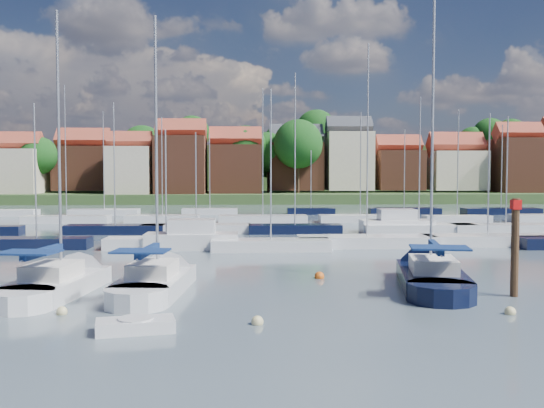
{
  "coord_description": "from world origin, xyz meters",
  "views": [
    {
      "loc": [
        -1.29,
        -25.99,
        5.81
      ],
      "look_at": [
        0.51,
        14.0,
        3.71
      ],
      "focal_mm": 40.0,
      "sensor_mm": 36.0,
      "label": 1
    }
  ],
  "objects": [
    {
      "name": "sailboat_centre",
      "position": [
        -5.52,
        4.49,
        0.36
      ],
      "size": [
        3.79,
        10.85,
        14.5
      ],
      "rotation": [
        0.0,
        0.0,
        1.48
      ],
      "color": "silver",
      "rests_on": "ground"
    },
    {
      "name": "timber_piling",
      "position": [
        11.29,
        1.52,
        1.41
      ],
      "size": [
        0.4,
        0.4,
        6.85
      ],
      "color": "#4C331E",
      "rests_on": "ground"
    },
    {
      "name": "buoy_f",
      "position": [
        9.55,
        -1.97,
        0.0
      ],
      "size": [
        0.45,
        0.45,
        0.45
      ],
      "primitive_type": "sphere",
      "color": "beige",
      "rests_on": "ground"
    },
    {
      "name": "far_shore_town",
      "position": [
        2.23,
        132.67,
        4.61
      ],
      "size": [
        212.46,
        90.0,
        22.27
      ],
      "color": "#354E27",
      "rests_on": "ground"
    },
    {
      "name": "marina_field",
      "position": [
        1.91,
        35.15,
        0.43
      ],
      "size": [
        79.62,
        41.41,
        15.93
      ],
      "color": "silver",
      "rests_on": "ground"
    },
    {
      "name": "tender",
      "position": [
        -5.28,
        -4.04,
        0.23
      ],
      "size": [
        3.01,
        1.85,
        0.6
      ],
      "rotation": [
        0.0,
        0.0,
        0.21
      ],
      "color": "silver",
      "rests_on": "ground"
    },
    {
      "name": "ground",
      "position": [
        0.0,
        40.0,
        0.0
      ],
      "size": [
        260.0,
        260.0,
        0.0
      ],
      "primitive_type": "plane",
      "color": "#475A61",
      "rests_on": "ground"
    },
    {
      "name": "sailboat_left",
      "position": [
        -10.1,
        4.32,
        0.36
      ],
      "size": [
        4.31,
        11.07,
        14.68
      ],
      "rotation": [
        0.0,
        0.0,
        1.43
      ],
      "color": "silver",
      "rests_on": "ground"
    },
    {
      "name": "buoy_c",
      "position": [
        -8.79,
        -1.13,
        0.0
      ],
      "size": [
        0.46,
        0.46,
        0.46
      ],
      "primitive_type": "sphere",
      "color": "beige",
      "rests_on": "ground"
    },
    {
      "name": "sailboat_navy",
      "position": [
        8.46,
        5.51,
        0.35
      ],
      "size": [
        5.22,
        12.06,
        16.18
      ],
      "rotation": [
        0.0,
        0.0,
        1.38
      ],
      "color": "black",
      "rests_on": "ground"
    },
    {
      "name": "buoy_e",
      "position": [
        2.79,
        6.77,
        0.0
      ],
      "size": [
        0.54,
        0.54,
        0.54
      ],
      "primitive_type": "sphere",
      "color": "#D85914",
      "rests_on": "ground"
    },
    {
      "name": "buoy_d",
      "position": [
        -0.82,
        -3.14,
        0.0
      ],
      "size": [
        0.47,
        0.47,
        0.47
      ],
      "primitive_type": "sphere",
      "color": "beige",
      "rests_on": "ground"
    }
  ]
}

